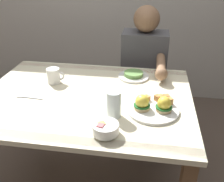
{
  "coord_description": "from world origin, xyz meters",
  "views": [
    {
      "loc": [
        0.35,
        -1.25,
        1.45
      ],
      "look_at": [
        0.15,
        0.0,
        0.78
      ],
      "focal_mm": 41.2,
      "sensor_mm": 36.0,
      "label": 1
    }
  ],
  "objects_px": {
    "fork": "(28,97)",
    "diner_person": "(144,71)",
    "side_plate": "(134,75)",
    "dining_table": "(87,111)",
    "coffee_mug": "(54,75)",
    "fruit_bowl": "(105,129)",
    "water_glass_near": "(114,106)",
    "eggs_benedict_plate": "(153,106)"
  },
  "relations": [
    {
      "from": "water_glass_near",
      "to": "dining_table",
      "type": "bearing_deg",
      "value": 135.54
    },
    {
      "from": "dining_table",
      "to": "water_glass_near",
      "type": "height_order",
      "value": "water_glass_near"
    },
    {
      "from": "fork",
      "to": "side_plate",
      "type": "bearing_deg",
      "value": 32.86
    },
    {
      "from": "coffee_mug",
      "to": "side_plate",
      "type": "xyz_separation_m",
      "value": [
        0.48,
        0.16,
        -0.04
      ]
    },
    {
      "from": "coffee_mug",
      "to": "fork",
      "type": "bearing_deg",
      "value": -111.52
    },
    {
      "from": "fruit_bowl",
      "to": "fork",
      "type": "xyz_separation_m",
      "value": [
        -0.49,
        0.26,
        -0.03
      ]
    },
    {
      "from": "dining_table",
      "to": "water_glass_near",
      "type": "bearing_deg",
      "value": -44.46
    },
    {
      "from": "eggs_benedict_plate",
      "to": "fork",
      "type": "bearing_deg",
      "value": 177.76
    },
    {
      "from": "dining_table",
      "to": "fruit_bowl",
      "type": "relative_size",
      "value": 10.0
    },
    {
      "from": "dining_table",
      "to": "side_plate",
      "type": "distance_m",
      "value": 0.4
    },
    {
      "from": "water_glass_near",
      "to": "eggs_benedict_plate",
      "type": "bearing_deg",
      "value": 22.85
    },
    {
      "from": "dining_table",
      "to": "eggs_benedict_plate",
      "type": "height_order",
      "value": "eggs_benedict_plate"
    },
    {
      "from": "eggs_benedict_plate",
      "to": "water_glass_near",
      "type": "xyz_separation_m",
      "value": [
        -0.19,
        -0.08,
        0.03
      ]
    },
    {
      "from": "coffee_mug",
      "to": "eggs_benedict_plate",
      "type": "bearing_deg",
      "value": -20.69
    },
    {
      "from": "fruit_bowl",
      "to": "diner_person",
      "type": "bearing_deg",
      "value": 81.99
    },
    {
      "from": "dining_table",
      "to": "eggs_benedict_plate",
      "type": "xyz_separation_m",
      "value": [
        0.38,
        -0.11,
        0.13
      ]
    },
    {
      "from": "dining_table",
      "to": "fork",
      "type": "relative_size",
      "value": 7.7
    },
    {
      "from": "coffee_mug",
      "to": "fork",
      "type": "xyz_separation_m",
      "value": [
        -0.08,
        -0.21,
        -0.05
      ]
    },
    {
      "from": "fork",
      "to": "diner_person",
      "type": "relative_size",
      "value": 0.14
    },
    {
      "from": "side_plate",
      "to": "diner_person",
      "type": "xyz_separation_m",
      "value": [
        0.06,
        0.31,
        -0.1
      ]
    },
    {
      "from": "dining_table",
      "to": "fruit_bowl",
      "type": "height_order",
      "value": "fruit_bowl"
    },
    {
      "from": "eggs_benedict_plate",
      "to": "side_plate",
      "type": "bearing_deg",
      "value": 108.79
    },
    {
      "from": "side_plate",
      "to": "dining_table",
      "type": "bearing_deg",
      "value": -131.08
    },
    {
      "from": "dining_table",
      "to": "coffee_mug",
      "type": "distance_m",
      "value": 0.31
    },
    {
      "from": "fork",
      "to": "water_glass_near",
      "type": "height_order",
      "value": "water_glass_near"
    },
    {
      "from": "fork",
      "to": "water_glass_near",
      "type": "distance_m",
      "value": 0.52
    },
    {
      "from": "fork",
      "to": "side_plate",
      "type": "height_order",
      "value": "side_plate"
    },
    {
      "from": "diner_person",
      "to": "fork",
      "type": "bearing_deg",
      "value": -132.46
    },
    {
      "from": "coffee_mug",
      "to": "diner_person",
      "type": "bearing_deg",
      "value": 41.23
    },
    {
      "from": "eggs_benedict_plate",
      "to": "coffee_mug",
      "type": "distance_m",
      "value": 0.66
    },
    {
      "from": "dining_table",
      "to": "diner_person",
      "type": "height_order",
      "value": "diner_person"
    },
    {
      "from": "diner_person",
      "to": "fruit_bowl",
      "type": "bearing_deg",
      "value": -98.01
    },
    {
      "from": "fruit_bowl",
      "to": "side_plate",
      "type": "distance_m",
      "value": 0.63
    },
    {
      "from": "dining_table",
      "to": "eggs_benedict_plate",
      "type": "bearing_deg",
      "value": -15.39
    },
    {
      "from": "dining_table",
      "to": "fruit_bowl",
      "type": "distance_m",
      "value": 0.4
    },
    {
      "from": "coffee_mug",
      "to": "water_glass_near",
      "type": "relative_size",
      "value": 0.81
    },
    {
      "from": "eggs_benedict_plate",
      "to": "coffee_mug",
      "type": "height_order",
      "value": "coffee_mug"
    },
    {
      "from": "fork",
      "to": "diner_person",
      "type": "height_order",
      "value": "diner_person"
    },
    {
      "from": "water_glass_near",
      "to": "fork",
      "type": "bearing_deg",
      "value": 167.87
    },
    {
      "from": "coffee_mug",
      "to": "side_plate",
      "type": "relative_size",
      "value": 0.56
    },
    {
      "from": "fruit_bowl",
      "to": "coffee_mug",
      "type": "bearing_deg",
      "value": 131.31
    },
    {
      "from": "side_plate",
      "to": "diner_person",
      "type": "height_order",
      "value": "diner_person"
    }
  ]
}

